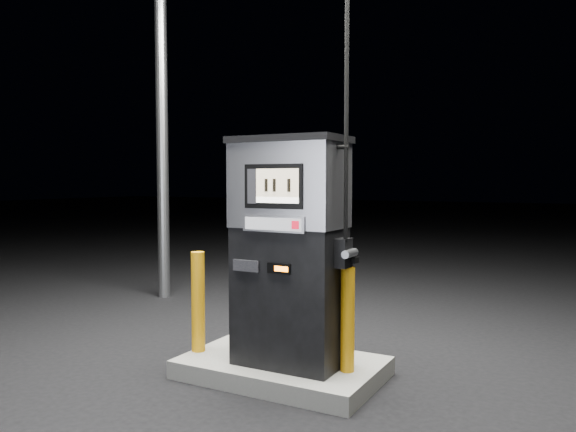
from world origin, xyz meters
The scene contains 5 objects.
ground centered at (0.00, 0.00, 0.00)m, with size 80.00×80.00×0.00m, color black.
pump_island centered at (0.00, 0.00, 0.07)m, with size 1.60×1.00×0.15m, color slate.
fuel_dispenser centered at (0.12, -0.08, 1.08)m, with size 0.99×0.54×3.76m.
bollard_left centered at (-0.74, -0.16, 0.58)m, with size 0.11×0.11×0.86m, color orange.
bollard_right centered at (0.59, -0.02, 0.56)m, with size 0.11×0.11×0.81m, color orange.
Camera 1 is at (2.22, -3.96, 1.62)m, focal length 35.00 mm.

